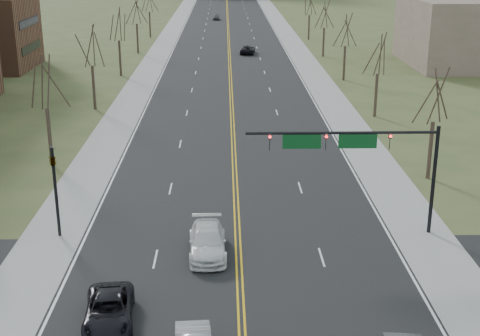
{
  "coord_description": "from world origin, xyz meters",
  "views": [
    {
      "loc": [
        -0.74,
        -26.2,
        18.04
      ],
      "look_at": [
        0.26,
        18.04,
        3.0
      ],
      "focal_mm": 50.0,
      "sensor_mm": 36.0,
      "label": 1
    }
  ],
  "objects_px": {
    "signal_left": "(55,182)",
    "car_far_sb": "(216,17)",
    "car_sb_outer_lead": "(109,310)",
    "car_far_nb": "(248,50)",
    "car_sb_inner_second": "(208,242)",
    "signal_mast": "(356,149)"
  },
  "relations": [
    {
      "from": "signal_mast",
      "to": "car_far_sb",
      "type": "bearing_deg",
      "value": 94.67
    },
    {
      "from": "car_sb_outer_lead",
      "to": "car_sb_inner_second",
      "type": "xyz_separation_m",
      "value": [
        4.7,
        7.72,
        0.08
      ]
    },
    {
      "from": "car_far_nb",
      "to": "car_far_sb",
      "type": "xyz_separation_m",
      "value": [
        -5.91,
        51.8,
        0.01
      ]
    },
    {
      "from": "car_sb_outer_lead",
      "to": "signal_left",
      "type": "bearing_deg",
      "value": 109.31
    },
    {
      "from": "signal_mast",
      "to": "car_far_sb",
      "type": "relative_size",
      "value": 2.99
    },
    {
      "from": "car_far_sb",
      "to": "signal_mast",
      "type": "bearing_deg",
      "value": -86.65
    },
    {
      "from": "car_sb_outer_lead",
      "to": "car_far_nb",
      "type": "relative_size",
      "value": 1.04
    },
    {
      "from": "car_sb_inner_second",
      "to": "car_far_sb",
      "type": "bearing_deg",
      "value": 88.17
    },
    {
      "from": "car_far_sb",
      "to": "car_sb_outer_lead",
      "type": "bearing_deg",
      "value": -92.91
    },
    {
      "from": "signal_mast",
      "to": "car_sb_inner_second",
      "type": "xyz_separation_m",
      "value": [
        -9.32,
        -2.82,
        -4.96
      ]
    },
    {
      "from": "signal_left",
      "to": "car_sb_inner_second",
      "type": "bearing_deg",
      "value": -16.34
    },
    {
      "from": "car_sb_outer_lead",
      "to": "car_sb_inner_second",
      "type": "height_order",
      "value": "car_sb_inner_second"
    },
    {
      "from": "signal_left",
      "to": "car_far_sb",
      "type": "bearing_deg",
      "value": 86.04
    },
    {
      "from": "car_far_nb",
      "to": "car_sb_outer_lead",
      "type": "bearing_deg",
      "value": 89.39
    },
    {
      "from": "signal_mast",
      "to": "car_sb_inner_second",
      "type": "relative_size",
      "value": 2.22
    },
    {
      "from": "car_sb_outer_lead",
      "to": "car_sb_inner_second",
      "type": "bearing_deg",
      "value": 52.95
    },
    {
      "from": "signal_mast",
      "to": "signal_left",
      "type": "height_order",
      "value": "signal_mast"
    },
    {
      "from": "car_sb_outer_lead",
      "to": "signal_mast",
      "type": "bearing_deg",
      "value": 31.23
    },
    {
      "from": "car_sb_inner_second",
      "to": "car_far_nb",
      "type": "xyz_separation_m",
      "value": [
        4.98,
        76.47,
        -0.11
      ]
    },
    {
      "from": "signal_mast",
      "to": "car_far_nb",
      "type": "height_order",
      "value": "signal_mast"
    },
    {
      "from": "car_far_nb",
      "to": "car_far_sb",
      "type": "relative_size",
      "value": 1.21
    },
    {
      "from": "car_far_nb",
      "to": "car_far_sb",
      "type": "height_order",
      "value": "car_far_sb"
    }
  ]
}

